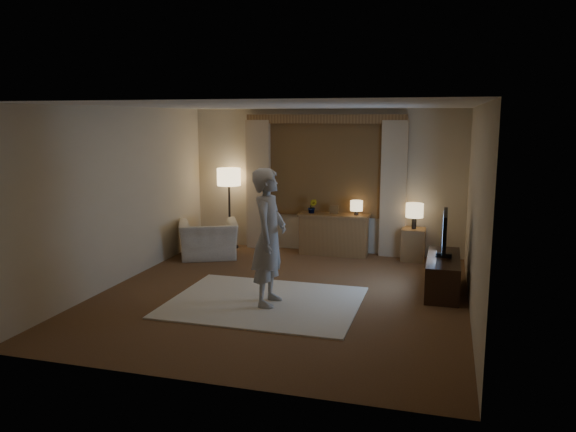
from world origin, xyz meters
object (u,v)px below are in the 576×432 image
(sideboard, at_px, (334,235))
(armchair, at_px, (209,240))
(tv_stand, at_px, (443,274))
(person, at_px, (269,237))
(side_table, at_px, (413,245))

(sideboard, distance_m, armchair, 2.24)
(tv_stand, bearing_deg, armchair, 167.47)
(sideboard, bearing_deg, tv_stand, -41.90)
(sideboard, xyz_separation_m, armchair, (-2.08, -0.84, -0.03))
(armchair, xyz_separation_m, person, (1.81, -2.13, 0.59))
(armchair, bearing_deg, tv_stand, 141.93)
(sideboard, height_order, armchair, sideboard)
(armchair, height_order, side_table, armchair)
(sideboard, bearing_deg, side_table, -2.03)
(sideboard, xyz_separation_m, tv_stand, (1.92, -1.73, -0.10))
(sideboard, xyz_separation_m, person, (-0.27, -2.96, 0.57))
(tv_stand, bearing_deg, side_table, 107.09)
(side_table, bearing_deg, armchair, -167.28)
(armchair, bearing_deg, sideboard, 176.40)
(person, bearing_deg, sideboard, -5.22)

